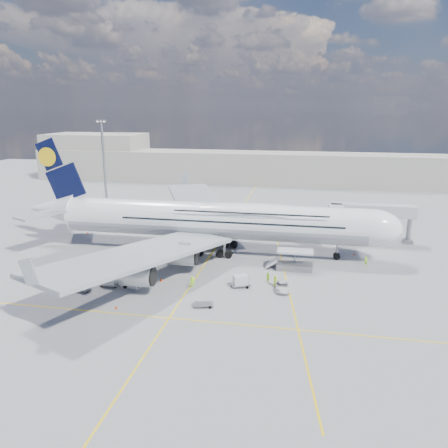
% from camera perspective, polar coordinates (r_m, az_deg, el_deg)
% --- Properties ---
extents(ground, '(300.00, 300.00, 0.00)m').
position_cam_1_polar(ground, '(81.77, -2.93, -5.84)').
color(ground, gray).
rests_on(ground, ground).
extents(taxi_line_main, '(0.25, 220.00, 0.01)m').
position_cam_1_polar(taxi_line_main, '(81.77, -2.93, -5.84)').
color(taxi_line_main, yellow).
rests_on(taxi_line_main, ground).
extents(taxi_line_cross, '(120.00, 0.25, 0.01)m').
position_cam_1_polar(taxi_line_cross, '(64.18, -7.19, -12.09)').
color(taxi_line_cross, yellow).
rests_on(taxi_line_cross, ground).
extents(taxi_line_diag, '(14.16, 99.06, 0.01)m').
position_cam_1_polar(taxi_line_diag, '(89.20, 7.39, -4.13)').
color(taxi_line_diag, yellow).
rests_on(taxi_line_diag, ground).
extents(airliner, '(77.26, 79.15, 23.71)m').
position_cam_1_polar(airliner, '(88.91, -1.32, 0.56)').
color(airliner, white).
rests_on(airliner, ground).
extents(jet_bridge, '(18.80, 12.10, 8.50)m').
position_cam_1_polar(jet_bridge, '(98.39, 17.15, 1.30)').
color(jet_bridge, '#B7B7BC').
rests_on(jet_bridge, ground).
extents(cargo_loader, '(8.53, 3.20, 3.67)m').
position_cam_1_polar(cargo_loader, '(82.00, 9.09, -5.02)').
color(cargo_loader, silver).
rests_on(cargo_loader, ground).
extents(light_mast, '(3.00, 0.70, 25.50)m').
position_cam_1_polar(light_mast, '(133.58, -15.40, 7.70)').
color(light_mast, gray).
rests_on(light_mast, ground).
extents(terminal, '(180.00, 16.00, 12.00)m').
position_cam_1_polar(terminal, '(171.72, 4.52, 7.31)').
color(terminal, '#B2AD9E').
rests_on(terminal, ground).
extents(hangar, '(40.00, 22.00, 18.00)m').
position_cam_1_polar(hangar, '(196.27, -16.30, 8.62)').
color(hangar, '#B2AD9E').
rests_on(hangar, ground).
extents(tree_line, '(160.00, 6.00, 8.00)m').
position_cam_1_polar(tree_line, '(216.75, 16.52, 7.83)').
color(tree_line, '#193814').
rests_on(tree_line, ground).
extents(dolly_row_a, '(3.15, 1.71, 1.98)m').
position_cam_1_polar(dolly_row_a, '(76.16, -14.70, -7.10)').
color(dolly_row_a, gray).
rests_on(dolly_row_a, ground).
extents(dolly_row_b, '(3.15, 2.22, 1.80)m').
position_cam_1_polar(dolly_row_b, '(75.70, -18.12, -7.59)').
color(dolly_row_b, gray).
rests_on(dolly_row_b, ground).
extents(dolly_row_c, '(2.88, 1.71, 0.41)m').
position_cam_1_polar(dolly_row_c, '(83.43, -10.41, -5.41)').
color(dolly_row_c, gray).
rests_on(dolly_row_c, ground).
extents(dolly_back, '(2.82, 1.77, 1.68)m').
position_cam_1_polar(dolly_back, '(86.55, -14.58, -4.49)').
color(dolly_back, gray).
rests_on(dolly_back, ground).
extents(dolly_nose_far, '(3.34, 2.38, 0.44)m').
position_cam_1_polar(dolly_nose_far, '(66.99, -2.75, -10.44)').
color(dolly_nose_far, gray).
rests_on(dolly_nose_far, ground).
extents(dolly_nose_near, '(3.53, 2.80, 1.98)m').
position_cam_1_polar(dolly_nose_near, '(73.49, 2.17, -7.42)').
color(dolly_nose_near, gray).
rests_on(dolly_nose_near, ground).
extents(baggage_tug, '(3.13, 2.15, 1.79)m').
position_cam_1_polar(baggage_tug, '(74.83, -11.91, -7.56)').
color(baggage_tug, silver).
rests_on(baggage_tug, ground).
extents(catering_truck_inner, '(7.38, 3.75, 4.21)m').
position_cam_1_polar(catering_truck_inner, '(112.97, -3.23, 1.15)').
color(catering_truck_inner, gray).
rests_on(catering_truck_inner, ground).
extents(catering_truck_outer, '(6.33, 4.74, 3.49)m').
position_cam_1_polar(catering_truck_outer, '(121.99, -4.76, 2.00)').
color(catering_truck_outer, gray).
rests_on(catering_truck_outer, ground).
extents(service_van, '(2.72, 5.03, 1.34)m').
position_cam_1_polar(service_van, '(72.83, 7.64, -8.11)').
color(service_van, silver).
rests_on(service_van, ground).
extents(crew_nose, '(0.80, 0.77, 1.85)m').
position_cam_1_polar(crew_nose, '(87.05, 18.05, -4.63)').
color(crew_nose, '#A6F71A').
rests_on(crew_nose, ground).
extents(crew_loader, '(1.12, 1.10, 1.82)m').
position_cam_1_polar(crew_loader, '(75.58, 5.76, -6.96)').
color(crew_loader, '#A9F91A').
rests_on(crew_loader, ground).
extents(crew_wing, '(0.73, 1.06, 1.67)m').
position_cam_1_polar(crew_wing, '(84.27, -12.79, -4.96)').
color(crew_wing, '#A5F119').
rests_on(crew_wing, ground).
extents(crew_van, '(0.79, 1.03, 1.89)m').
position_cam_1_polar(crew_van, '(74.22, 6.70, -7.38)').
color(crew_van, '#C4FF1A').
rests_on(crew_van, ground).
extents(crew_tug, '(1.41, 0.98, 2.00)m').
position_cam_1_polar(crew_tug, '(73.24, -4.17, -7.59)').
color(crew_tug, '#A5FE1A').
rests_on(crew_tug, ground).
extents(cone_nose, '(0.39, 0.39, 0.49)m').
position_cam_1_polar(cone_nose, '(92.72, 16.62, -3.75)').
color(cone_nose, red).
rests_on(cone_nose, ground).
extents(cone_wing_left_inner, '(0.44, 0.44, 0.55)m').
position_cam_1_polar(cone_wing_left_inner, '(103.25, -1.80, -1.17)').
color(cone_wing_left_inner, red).
rests_on(cone_wing_left_inner, ground).
extents(cone_wing_left_outer, '(0.41, 0.41, 0.52)m').
position_cam_1_polar(cone_wing_left_outer, '(122.70, -7.45, 1.34)').
color(cone_wing_left_outer, red).
rests_on(cone_wing_left_outer, ground).
extents(cone_wing_right_inner, '(0.49, 0.49, 0.62)m').
position_cam_1_polar(cone_wing_right_inner, '(76.71, -8.22, -7.20)').
color(cone_wing_right_inner, red).
rests_on(cone_wing_right_inner, ground).
extents(cone_wing_right_outer, '(0.42, 0.42, 0.53)m').
position_cam_1_polar(cone_wing_right_outer, '(68.25, -13.91, -10.47)').
color(cone_wing_right_outer, red).
rests_on(cone_wing_right_outer, ground).
extents(cone_tail, '(0.41, 0.41, 0.52)m').
position_cam_1_polar(cone_tail, '(108.51, -17.43, -1.08)').
color(cone_tail, red).
rests_on(cone_tail, ground).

